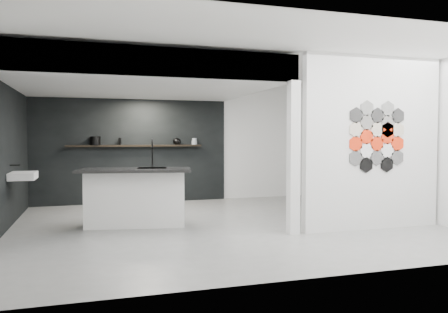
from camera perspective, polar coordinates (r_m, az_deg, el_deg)
floor at (r=7.55m, az=-0.07°, el=-8.90°), size 7.00×6.00×0.01m
partition_panel at (r=7.48m, az=18.80°, el=1.70°), size 2.45×0.15×2.80m
bay_clad_back at (r=10.09m, az=-12.07°, el=0.68°), size 4.40×0.04×2.35m
bay_clad_left at (r=8.20m, az=-26.20°, el=0.06°), size 0.04×4.00×2.35m
bulkhead at (r=8.19m, az=-11.02°, el=9.91°), size 4.40×4.00×0.40m
corner_column at (r=6.77m, az=9.05°, el=-0.18°), size 0.16×0.16×2.35m
fascia_beam at (r=6.31m, az=-9.22°, el=12.16°), size 4.40×0.16×0.40m
wall_basin at (r=7.99m, az=-24.76°, el=-2.30°), size 0.40×0.60×0.12m
display_shelf at (r=9.99m, az=-11.46°, el=1.39°), size 3.00×0.15×0.04m
kitchen_island at (r=7.51m, az=-11.44°, el=-5.11°), size 1.95×1.12×1.48m
stockpot at (r=9.95m, az=-16.47°, el=1.98°), size 0.27×0.27×0.19m
kettle at (r=10.12m, az=-6.18°, el=1.99°), size 0.22×0.22×0.15m
glass_bowl at (r=10.21m, az=-3.89°, el=1.82°), size 0.14×0.14×0.09m
glass_vase at (r=10.21m, az=-3.89°, el=1.98°), size 0.13×0.13×0.15m
bottle_dark at (r=9.97m, az=-13.44°, el=1.93°), size 0.07×0.07×0.16m
utensil_cup at (r=9.95m, az=-16.65°, el=1.69°), size 0.09×0.09×0.09m
hex_tile_cluster at (r=7.43m, az=19.41°, el=2.50°), size 1.04×0.02×1.16m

